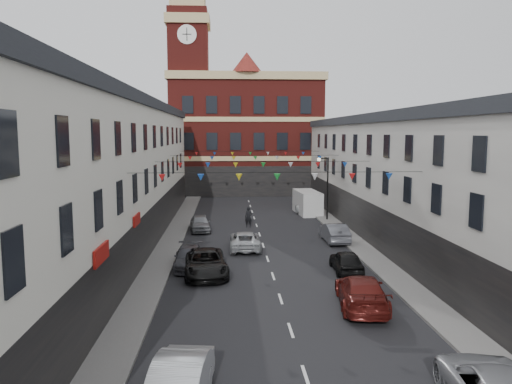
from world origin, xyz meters
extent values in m
plane|color=black|center=(0.00, 0.00, 0.00)|extent=(160.00, 160.00, 0.00)
cube|color=#605E5B|center=(-6.90, 2.00, 0.07)|extent=(1.80, 64.00, 0.15)
cube|color=#605E5B|center=(6.90, 2.00, 0.07)|extent=(1.80, 64.00, 0.15)
cube|color=silver|center=(-11.80, 1.00, 5.00)|extent=(8.00, 56.00, 10.00)
cube|color=black|center=(-11.80, 1.00, 10.35)|extent=(8.40, 56.00, 0.70)
cube|color=black|center=(-7.75, 1.00, 1.60)|extent=(0.12, 56.00, 3.20)
cube|color=silver|center=(11.80, 1.00, 4.50)|extent=(8.00, 56.00, 9.00)
cube|color=black|center=(11.80, 1.00, 9.35)|extent=(8.40, 56.00, 0.70)
cube|color=black|center=(7.75, 1.00, 1.60)|extent=(0.12, 56.00, 3.20)
cube|color=maroon|center=(0.00, 38.00, 7.50)|extent=(20.00, 12.00, 15.00)
cube|color=tan|center=(0.00, 38.00, 15.50)|extent=(20.60, 12.60, 1.00)
cone|color=maroon|center=(0.00, 33.00, 17.20)|extent=(4.00, 4.00, 2.60)
cube|color=maroon|center=(-7.50, 35.00, 12.00)|extent=(5.00, 5.00, 24.00)
cube|color=tan|center=(-7.50, 35.00, 22.50)|extent=(5.60, 5.60, 1.20)
cube|color=tan|center=(-7.50, 35.00, 24.60)|extent=(4.40, 4.40, 3.00)
cylinder|color=white|center=(-7.50, 32.45, 20.50)|extent=(2.40, 0.12, 2.40)
cube|color=#284B23|center=(-4.00, 62.00, 5.00)|extent=(40.00, 14.00, 10.00)
cylinder|color=black|center=(6.80, 14.00, 3.00)|extent=(0.14, 0.14, 6.00)
cylinder|color=black|center=(6.40, 14.00, 5.90)|extent=(0.90, 0.10, 0.10)
sphere|color=beige|center=(5.95, 14.00, 5.80)|extent=(0.36, 0.36, 0.36)
imported|color=black|center=(-3.94, -3.57, 0.74)|extent=(2.99, 5.53, 1.47)
imported|color=#43444B|center=(-4.99, -1.85, 0.63)|extent=(1.94, 4.43, 1.27)
imported|color=gray|center=(-4.93, 9.76, 0.68)|extent=(2.02, 4.15, 1.36)
imported|color=#5B1612|center=(3.70, -9.44, 0.77)|extent=(2.80, 5.53, 1.54)
imported|color=black|center=(4.44, -3.39, 0.66)|extent=(1.69, 3.94, 1.33)
imported|color=#53555C|center=(5.50, 4.86, 0.73)|extent=(1.64, 4.45, 1.45)
imported|color=silver|center=(5.50, 19.68, 0.64)|extent=(2.30, 4.70, 1.28)
imported|color=#A9ADB0|center=(-1.38, 2.83, 0.65)|extent=(2.20, 4.69, 1.30)
cube|color=silver|center=(5.60, 18.25, 1.17)|extent=(2.41, 5.43, 2.34)
imported|color=black|center=(-0.76, 11.17, 0.89)|extent=(0.73, 0.56, 1.79)
camera|label=1|loc=(-2.64, -32.01, 8.25)|focal=35.00mm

